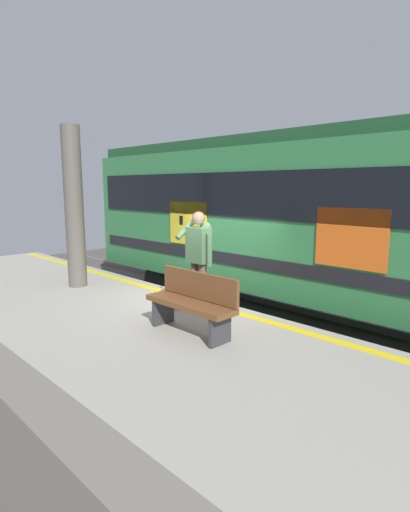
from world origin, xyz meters
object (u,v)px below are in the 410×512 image
object	(u,v)px
bench	(193,301)
passenger	(199,254)
handbag	(176,297)
train_carriage	(300,213)
station_column	(74,208)

from	to	relation	value
bench	passenger	bearing A→B (deg)	-49.92
passenger	bench	bearing A→B (deg)	130.08
handbag	bench	distance (m)	1.36
train_carriage	handbag	distance (m)	3.46
train_carriage	station_column	world-z (taller)	station_column
passenger	station_column	size ratio (longest dim) A/B	0.51
bench	station_column	bearing A→B (deg)	-2.91
passenger	station_column	world-z (taller)	station_column
handbag	passenger	bearing A→B (deg)	-174.90
handbag	station_column	world-z (taller)	station_column
passenger	bench	distance (m)	1.08
passenger	station_column	xyz separation A→B (m)	(3.28, 0.52, 0.67)
passenger	handbag	size ratio (longest dim) A/B	4.20
handbag	bench	world-z (taller)	bench
train_carriage	handbag	xyz separation A→B (m)	(0.54, 3.12, -1.39)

